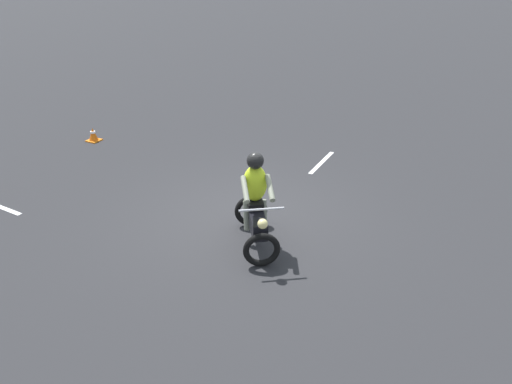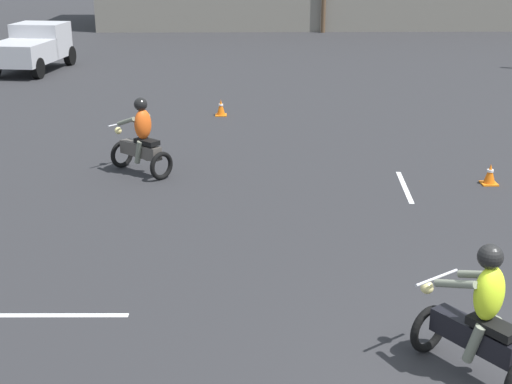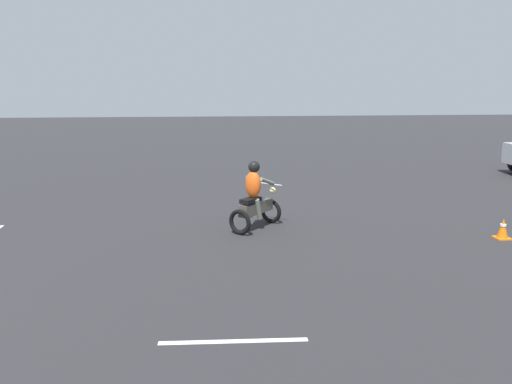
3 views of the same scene
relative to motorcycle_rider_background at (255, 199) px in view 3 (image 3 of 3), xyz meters
The scene contains 3 objects.
motorcycle_rider_background is the anchor object (origin of this frame).
traffic_cone_mid_center 5.64m from the motorcycle_rider_background, 74.23° to the left, with size 0.32×0.32×0.47m.
lane_stripe_n 5.57m from the motorcycle_rider_background, 10.35° to the right, with size 0.10×1.98×0.01m, color silver.
Camera 3 is at (6.15, 6.92, 3.26)m, focal length 35.00 mm.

